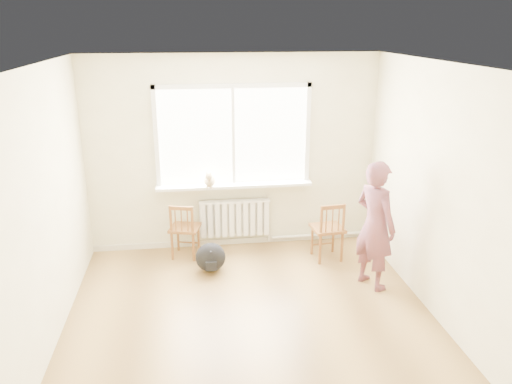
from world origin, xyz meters
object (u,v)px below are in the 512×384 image
object	(u,v)px
chair_left	(184,230)
cat	(209,180)
chair_right	(329,231)
person	(375,225)
backpack	(211,257)

from	to	relation	value
chair_left	cat	distance (m)	0.77
chair_right	person	bearing A→B (deg)	108.57
chair_right	person	size ratio (longest dim) A/B	0.52
person	chair_right	bearing A→B (deg)	-1.99
chair_left	person	size ratio (longest dim) A/B	0.50
chair_left	backpack	xyz separation A→B (m)	(0.33, -0.46, -0.20)
person	backpack	size ratio (longest dim) A/B	4.08
chair_left	chair_right	size ratio (longest dim) A/B	0.95
cat	backpack	world-z (taller)	cat
chair_right	chair_left	bearing A→B (deg)	-15.51
person	backpack	bearing A→B (deg)	45.87
person	cat	world-z (taller)	person
chair_left	chair_right	xyz separation A→B (m)	(1.93, -0.33, 0.02)
person	cat	xyz separation A→B (m)	(-1.90, 1.24, 0.26)
cat	chair_right	bearing A→B (deg)	-10.80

